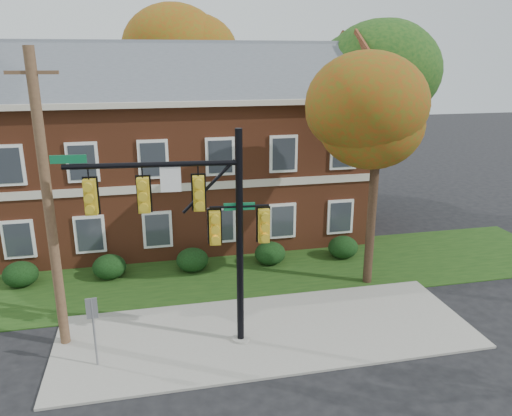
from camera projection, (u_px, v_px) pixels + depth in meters
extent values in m
plane|color=black|center=(275.00, 349.00, 16.07)|extent=(120.00, 120.00, 0.00)
cube|color=gray|center=(268.00, 332.00, 16.99)|extent=(14.00, 5.00, 0.08)
cube|color=#193811|center=(240.00, 273.00, 21.67)|extent=(30.00, 6.00, 0.04)
cube|color=brown|center=(180.00, 168.00, 25.84)|extent=(18.00, 8.00, 7.00)
cube|color=beige|center=(177.00, 96.00, 24.79)|extent=(18.80, 8.80, 0.24)
cube|color=beige|center=(187.00, 187.00, 22.08)|extent=(18.00, 0.12, 0.35)
ellipsoid|color=black|center=(20.00, 274.00, 20.32)|extent=(1.40, 1.26, 1.05)
ellipsoid|color=black|center=(109.00, 267.00, 21.04)|extent=(1.40, 1.26, 1.05)
ellipsoid|color=black|center=(192.00, 260.00, 21.76)|extent=(1.40, 1.26, 1.05)
ellipsoid|color=black|center=(270.00, 253.00, 22.48)|extent=(1.40, 1.26, 1.05)
ellipsoid|color=black|center=(343.00, 247.00, 23.20)|extent=(1.40, 1.26, 1.05)
cylinder|color=black|center=(371.00, 217.00, 19.99)|extent=(0.36, 0.36, 5.76)
ellipsoid|color=#9E2C0D|center=(378.00, 127.00, 18.94)|extent=(4.25, 4.25, 3.60)
ellipsoid|color=#9E2C0D|center=(399.00, 111.00, 18.54)|extent=(3.50, 3.50, 3.00)
cylinder|color=black|center=(369.00, 155.00, 29.03)|extent=(0.36, 0.36, 7.04)
ellipsoid|color=#103B12|center=(375.00, 77.00, 27.75)|extent=(5.95, 5.95, 5.04)
ellipsoid|color=#103B12|center=(394.00, 66.00, 27.26)|extent=(4.90, 4.90, 4.20)
cylinder|color=black|center=(187.00, 137.00, 33.42)|extent=(0.36, 0.36, 7.68)
ellipsoid|color=#99310D|center=(184.00, 63.00, 32.02)|extent=(6.46, 6.46, 5.47)
ellipsoid|color=#99310D|center=(199.00, 53.00, 31.51)|extent=(5.32, 5.32, 4.56)
cylinder|color=gray|center=(241.00, 340.00, 16.45)|extent=(0.56, 0.56, 0.16)
cylinder|color=black|center=(240.00, 242.00, 15.44)|extent=(0.24, 0.24, 7.05)
cylinder|color=black|center=(152.00, 165.00, 14.39)|extent=(5.03, 0.59, 0.16)
cylinder|color=black|center=(239.00, 206.00, 15.10)|extent=(1.81, 0.24, 0.08)
cube|color=gold|center=(91.00, 197.00, 14.43)|extent=(0.47, 0.34, 1.17)
cube|color=gold|center=(144.00, 195.00, 14.62)|extent=(0.47, 0.34, 1.17)
cube|color=gold|center=(199.00, 193.00, 14.82)|extent=(0.47, 0.34, 1.17)
cube|color=silver|center=(171.00, 179.00, 14.59)|extent=(0.61, 0.09, 0.76)
cube|color=#0C5E34|center=(68.00, 159.00, 14.04)|extent=(1.01, 0.13, 0.24)
cube|color=gold|center=(215.00, 228.00, 15.20)|extent=(0.47, 0.34, 1.17)
cube|color=gold|center=(264.00, 226.00, 15.39)|extent=(0.47, 0.34, 1.17)
cube|color=#0C5E34|center=(239.00, 206.00, 15.10)|extent=(0.96, 0.12, 0.23)
cylinder|color=brown|center=(49.00, 208.00, 15.00)|extent=(0.34, 0.34, 9.34)
cube|color=brown|center=(32.00, 72.00, 13.85)|extent=(1.46, 0.25, 0.10)
cylinder|color=slate|center=(94.00, 334.00, 14.81)|extent=(0.07, 0.07, 2.30)
cube|color=slate|center=(92.00, 308.00, 14.56)|extent=(0.34, 0.07, 0.65)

